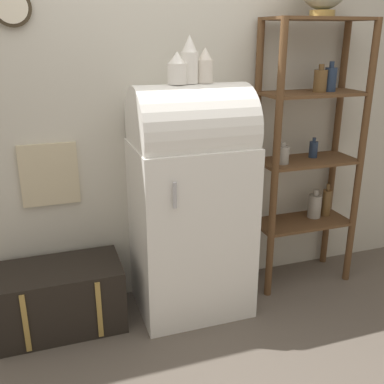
# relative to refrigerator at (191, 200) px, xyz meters

# --- Properties ---
(ground_plane) EXTENTS (12.00, 12.00, 0.00)m
(ground_plane) POSITION_rel_refrigerator_xyz_m (0.00, -0.26, -0.78)
(ground_plane) COLOR #60564C
(wall_back) EXTENTS (7.00, 0.09, 2.70)m
(wall_back) POSITION_rel_refrigerator_xyz_m (-0.00, 0.31, 0.57)
(wall_back) COLOR beige
(wall_back) RESTS_ON ground_plane
(refrigerator) EXTENTS (0.73, 0.61, 1.52)m
(refrigerator) POSITION_rel_refrigerator_xyz_m (0.00, 0.00, 0.00)
(refrigerator) COLOR white
(refrigerator) RESTS_ON ground_plane
(suitcase_trunk) EXTENTS (0.77, 0.44, 0.42)m
(suitcase_trunk) POSITION_rel_refrigerator_xyz_m (-0.86, 0.03, -0.57)
(suitcase_trunk) COLOR black
(suitcase_trunk) RESTS_ON ground_plane
(shelf_unit) EXTENTS (0.73, 0.35, 1.90)m
(shelf_unit) POSITION_rel_refrigerator_xyz_m (0.92, 0.09, 0.27)
(shelf_unit) COLOR brown
(shelf_unit) RESTS_ON ground_plane
(vase_left) EXTENTS (0.11, 0.11, 0.18)m
(vase_left) POSITION_rel_refrigerator_xyz_m (-0.09, -0.01, 0.82)
(vase_left) COLOR white
(vase_left) RESTS_ON refrigerator
(vase_center) EXTENTS (0.10, 0.10, 0.27)m
(vase_center) POSITION_rel_refrigerator_xyz_m (-0.01, 0.01, 0.86)
(vase_center) COLOR white
(vase_center) RESTS_ON refrigerator
(vase_right) EXTENTS (0.09, 0.09, 0.20)m
(vase_right) POSITION_rel_refrigerator_xyz_m (0.09, 0.00, 0.83)
(vase_right) COLOR silver
(vase_right) RESTS_ON refrigerator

